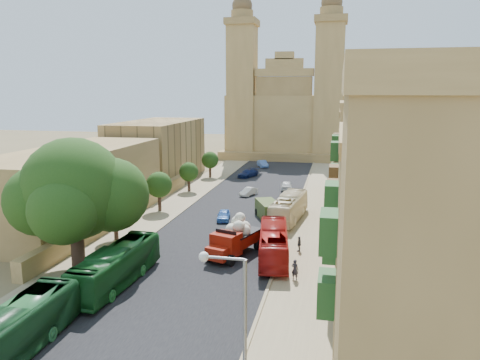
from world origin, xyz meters
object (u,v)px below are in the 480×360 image
at_px(olive_pickup, 268,210).
at_px(car_white_a, 249,192).
at_px(red_truck, 234,238).
at_px(street_tree_a, 115,212).
at_px(car_cream, 269,205).
at_px(pedestrian_c, 299,244).
at_px(streetlamp, 234,320).
at_px(bus_green_north, 116,266).
at_px(bus_cream_east, 289,208).
at_px(car_blue_a, 224,215).
at_px(car_white_b, 286,185).
at_px(church, 287,115).
at_px(ficus_tree, 75,193).
at_px(bus_red_east, 274,243).
at_px(pedestrian_a, 295,270).
at_px(street_tree_c, 189,172).
at_px(car_dkblue, 248,173).
at_px(street_tree_d, 210,160).
at_px(bus_green_south, 10,334).
at_px(street_tree_b, 159,185).

xyz_separation_m(olive_pickup, car_white_a, (-4.61, 11.68, -0.41)).
bearing_deg(red_truck, street_tree_a, 170.85).
height_order(car_cream, pedestrian_c, pedestrian_c).
relative_size(streetlamp, car_cream, 1.81).
xyz_separation_m(bus_green_north, pedestrian_c, (13.37, 10.72, -0.79)).
bearing_deg(pedestrian_c, bus_cream_east, -157.00).
height_order(red_truck, car_white_a, red_truck).
relative_size(car_blue_a, car_white_b, 0.84).
relative_size(church, ficus_tree, 3.22).
xyz_separation_m(bus_red_east, pedestrian_a, (2.35, -4.44, -0.60)).
distance_m(street_tree_a, street_tree_c, 24.00).
relative_size(car_blue_a, pedestrian_a, 2.09).
xyz_separation_m(street_tree_c, car_white_b, (14.35, 4.03, -2.25)).
bearing_deg(pedestrian_a, bus_cream_east, -61.13).
relative_size(street_tree_c, car_cream, 0.98).
bearing_deg(streetlamp, bus_cream_east, 92.00).
distance_m(church, streetlamp, 91.04).
height_order(bus_cream_east, pedestrian_a, bus_cream_east).
bearing_deg(bus_cream_east, streetlamp, 98.35).
xyz_separation_m(church, bus_cream_east, (6.50, -55.58, -8.01)).
distance_m(olive_pickup, car_white_b, 16.70).
distance_m(red_truck, bus_green_north, 11.34).
distance_m(street_tree_a, car_blue_a, 13.18).
xyz_separation_m(car_dkblue, pedestrian_c, (12.15, -37.34, 0.06)).
relative_size(streetlamp, car_blue_a, 2.31).
distance_m(streetlamp, car_white_b, 52.34).
xyz_separation_m(ficus_tree, bus_red_east, (15.90, 5.83, -5.21)).
bearing_deg(church, pedestrian_c, -82.60).
bearing_deg(olive_pickup, bus_green_north, -111.84).
bearing_deg(bus_green_north, car_dkblue, 90.69).
bearing_deg(car_white_a, bus_green_north, -77.06).
bearing_deg(street_tree_a, ficus_tree, -85.71).
relative_size(olive_pickup, car_dkblue, 1.14).
distance_m(church, bus_red_east, 69.55).
distance_m(street_tree_a, street_tree_d, 36.00).
bearing_deg(ficus_tree, car_white_b, 69.12).
bearing_deg(bus_red_east, church, -92.42).
distance_m(bus_green_south, pedestrian_c, 25.90).
bearing_deg(bus_green_north, car_white_a, 85.12).
height_order(street_tree_d, pedestrian_a, street_tree_d).
height_order(street_tree_c, pedestrian_a, street_tree_c).
distance_m(church, car_white_a, 44.50).
xyz_separation_m(bus_green_south, car_white_b, (10.18, 49.27, -0.79)).
height_order(street_tree_a, street_tree_d, street_tree_d).
height_order(bus_cream_east, car_cream, bus_cream_east).
distance_m(bus_red_east, pedestrian_a, 5.06).
bearing_deg(car_blue_a, bus_cream_east, 3.70).
height_order(car_white_a, car_cream, car_cream).
distance_m(bus_green_south, car_white_b, 50.32).
relative_size(street_tree_b, red_truck, 0.72).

